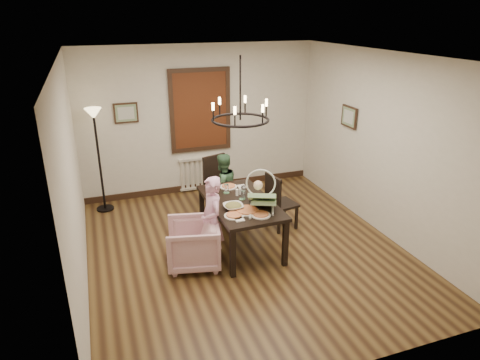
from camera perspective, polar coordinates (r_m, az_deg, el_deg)
room_shell at (r=6.23m, az=-0.40°, el=3.61°), size 4.51×5.00×2.81m
dining_table at (r=6.29m, az=0.04°, el=-3.50°), size 0.93×1.60×0.74m
chair_far at (r=7.42m, az=-2.55°, el=-0.73°), size 0.56×0.56×1.02m
chair_right at (r=6.94m, az=5.68°, el=-2.77°), size 0.48×0.48×0.95m
armchair at (r=6.01m, az=-6.26°, el=-8.44°), size 0.87×0.85×0.66m
elderly_woman at (r=5.96m, az=-3.75°, el=-6.40°), size 0.28×0.40×1.06m
seated_man at (r=7.20m, az=-2.34°, el=-1.67°), size 0.56×0.49×0.96m
baby_bouncer at (r=5.93m, az=2.96°, el=-2.12°), size 0.64×0.73×0.40m
salad_bowl at (r=5.99m, az=-0.90°, el=-3.53°), size 0.33×0.33×0.08m
pizza_platter at (r=5.92m, az=0.93°, el=-4.07°), size 0.34×0.34×0.04m
drinking_glass at (r=6.28m, az=0.41°, el=-2.02°), size 0.07×0.07×0.13m
window_blinds at (r=8.12m, az=-5.31°, el=9.23°), size 1.00×0.03×1.40m
radiator at (r=8.49m, az=-5.06°, el=0.99°), size 0.92×0.12×0.62m
picture_back at (r=7.91m, az=-14.96°, el=8.63°), size 0.42×0.03×0.36m
picture_right at (r=7.59m, az=14.34°, el=8.18°), size 0.03×0.42×0.36m
floor_lamp at (r=7.77m, az=-18.23°, el=2.29°), size 0.30×0.30×1.80m
chandelier at (r=5.86m, az=0.04°, el=8.03°), size 0.80×0.80×0.04m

